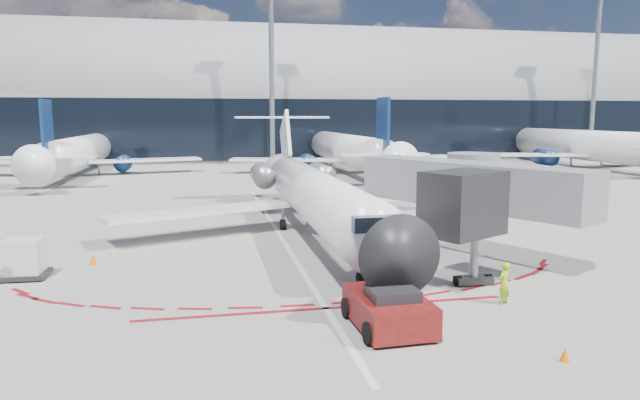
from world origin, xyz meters
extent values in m
plane|color=gray|center=(0.00, 0.00, 0.00)|extent=(260.00, 260.00, 0.00)
cube|color=silver|center=(0.00, 2.00, 0.01)|extent=(0.25, 40.00, 0.01)
cube|color=maroon|center=(0.00, -11.50, 0.01)|extent=(14.00, 0.25, 0.01)
cube|color=gray|center=(0.00, 65.00, 5.00)|extent=(150.00, 24.00, 10.00)
cylinder|color=gray|center=(0.00, 65.00, 10.00)|extent=(150.00, 24.00, 24.00)
cube|color=black|center=(0.00, 52.95, 5.00)|extent=(150.00, 0.20, 9.00)
cube|color=gray|center=(9.00, -4.50, 3.60)|extent=(8.22, 12.61, 2.30)
cube|color=black|center=(5.95, -10.24, 3.60)|extent=(3.86, 3.44, 2.60)
cylinder|color=gray|center=(6.75, -9.84, 1.20)|extent=(0.36, 0.36, 2.40)
cube|color=black|center=(6.75, -9.84, 0.22)|extent=(1.60, 0.60, 0.30)
cylinder|color=gray|center=(12.05, 1.24, 2.40)|extent=(3.20, 3.20, 4.80)
cylinder|color=black|center=(12.05, 1.24, 0.25)|extent=(4.00, 4.00, 0.50)
cylinder|color=gray|center=(5.00, 48.00, 12.50)|extent=(0.70, 0.70, 25.00)
cylinder|color=gray|center=(55.00, 48.00, 12.50)|extent=(0.70, 0.70, 25.00)
cylinder|color=white|center=(2.00, 0.74, 2.50)|extent=(2.87, 23.36, 2.87)
cone|color=black|center=(2.00, -12.42, 2.50)|extent=(2.87, 2.97, 2.87)
cone|color=white|center=(2.00, 14.33, 2.50)|extent=(2.87, 3.82, 2.87)
cube|color=black|center=(2.00, -10.73, 3.08)|extent=(1.81, 1.49, 0.58)
cube|color=white|center=(-4.58, 2.34, 1.54)|extent=(11.37, 6.74, 0.33)
cube|color=white|center=(8.59, 2.34, 1.54)|extent=(11.37, 6.74, 0.33)
cube|color=white|center=(2.00, 13.27, 5.04)|extent=(0.27, 4.98, 5.07)
cube|color=white|center=(2.00, 15.50, 6.95)|extent=(7.65, 1.70, 0.17)
cylinder|color=slate|center=(-0.17, 10.09, 2.76)|extent=(1.59, 3.61, 1.59)
cylinder|color=slate|center=(4.18, 10.09, 2.76)|extent=(1.59, 3.61, 1.59)
cylinder|color=black|center=(2.00, -9.03, 0.30)|extent=(0.23, 0.59, 0.59)
cylinder|color=black|center=(0.41, 3.40, 0.34)|extent=(0.32, 0.68, 0.68)
cylinder|color=black|center=(3.60, 3.40, 0.34)|extent=(0.32, 0.68, 0.68)
cylinder|color=gray|center=(2.00, -9.03, 0.58)|extent=(0.19, 0.19, 1.17)
cube|color=#500B0C|center=(1.68, -13.80, 0.62)|extent=(2.38, 3.68, 1.01)
cube|color=black|center=(1.69, -14.13, 1.29)|extent=(1.62, 1.41, 0.39)
cylinder|color=gray|center=(1.59, -11.32, 0.39)|extent=(0.22, 2.93, 0.11)
cylinder|color=black|center=(0.66, -15.07, 0.36)|extent=(0.34, 0.73, 0.72)
cylinder|color=black|center=(2.80, -14.99, 0.36)|extent=(0.34, 0.73, 0.72)
cylinder|color=black|center=(0.57, -12.60, 0.36)|extent=(0.34, 0.73, 0.72)
cylinder|color=black|center=(2.70, -12.52, 0.36)|extent=(0.34, 0.73, 0.72)
imported|color=#96DD17|center=(6.74, -12.35, 0.83)|extent=(0.72, 0.64, 1.65)
cube|color=black|center=(-12.18, -5.00, 0.17)|extent=(1.92, 1.65, 0.21)
cube|color=silver|center=(-12.18, -5.00, 1.01)|extent=(1.54, 1.45, 1.50)
cylinder|color=black|center=(-12.95, -5.59, 0.09)|extent=(0.10, 0.19, 0.19)
cylinder|color=black|center=(-11.45, -5.63, 0.09)|extent=(0.10, 0.19, 0.19)
cylinder|color=black|center=(-12.92, -4.37, 0.09)|extent=(0.10, 0.19, 0.19)
cylinder|color=black|center=(-11.41, -4.41, 0.09)|extent=(0.10, 0.19, 0.19)
cone|color=#F46505|center=(-9.68, -3.14, 0.25)|extent=(0.36, 0.36, 0.50)
cone|color=#F46505|center=(5.90, -17.40, 0.21)|extent=(0.31, 0.31, 0.43)
camera|label=1|loc=(-4.24, -31.45, 7.14)|focal=32.00mm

